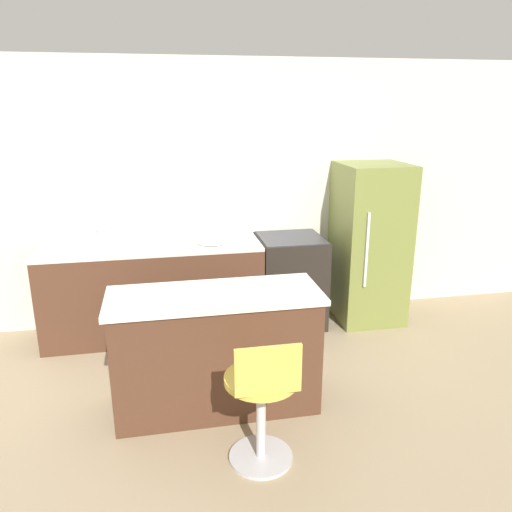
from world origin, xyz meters
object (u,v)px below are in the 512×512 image
(oven_range, at_px, (290,281))
(refrigerator, at_px, (369,244))
(stool_chair, at_px, (262,402))
(kettle, at_px, (102,238))
(mixing_bowl, at_px, (212,237))

(oven_range, relative_size, refrigerator, 0.56)
(oven_range, bearing_deg, refrigerator, -1.68)
(stool_chair, bearing_deg, refrigerator, 52.36)
(stool_chair, distance_m, kettle, 2.33)
(refrigerator, relative_size, mixing_bowl, 5.48)
(oven_range, height_order, stool_chair, oven_range)
(stool_chair, height_order, kettle, kettle)
(refrigerator, bearing_deg, kettle, 179.93)
(oven_range, height_order, kettle, kettle)
(refrigerator, relative_size, stool_chair, 1.81)
(stool_chair, distance_m, mixing_bowl, 2.06)
(refrigerator, distance_m, kettle, 2.62)
(kettle, bearing_deg, stool_chair, -61.50)
(kettle, height_order, mixing_bowl, kettle)
(kettle, bearing_deg, mixing_bowl, -0.00)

